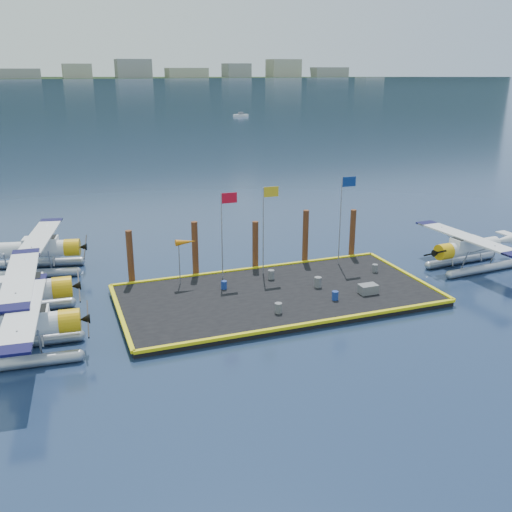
{
  "coord_description": "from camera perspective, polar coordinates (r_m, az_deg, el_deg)",
  "views": [
    {
      "loc": [
        -13.11,
        -31.78,
        14.26
      ],
      "look_at": [
        -0.7,
        2.0,
        2.39
      ],
      "focal_mm": 40.0,
      "sensor_mm": 36.0,
      "label": 1
    }
  ],
  "objects": [
    {
      "name": "seaplane_b",
      "position": [
        36.19,
        -23.0,
        -3.65
      ],
      "size": [
        9.7,
        10.69,
        3.8
      ],
      "rotation": [
        0.0,
        0.0,
        -1.62
      ],
      "color": "#959AA3",
      "rests_on": "ground"
    },
    {
      "name": "seaplane_a",
      "position": [
        31.71,
        -22.76,
        -6.81
      ],
      "size": [
        9.34,
        10.29,
        3.65
      ],
      "rotation": [
        0.0,
        0.0,
        -1.65
      ],
      "color": "#959AA3",
      "rests_on": "ground"
    },
    {
      "name": "drum_1",
      "position": [
        36.22,
        7.92,
        -3.94
      ],
      "size": [
        0.4,
        0.4,
        0.56
      ],
      "primitive_type": "cylinder",
      "color": "navy",
      "rests_on": "dock"
    },
    {
      "name": "piling_1",
      "position": [
        40.17,
        -6.1,
        0.53
      ],
      "size": [
        0.44,
        0.44,
        4.2
      ],
      "primitive_type": "cylinder",
      "color": "#4C2815",
      "rests_on": "ground"
    },
    {
      "name": "drum_2",
      "position": [
        38.14,
        6.21,
        -2.61
      ],
      "size": [
        0.49,
        0.49,
        0.69
      ],
      "primitive_type": "cylinder",
      "color": "#5C5C61",
      "rests_on": "dock"
    },
    {
      "name": "dock_bumpers",
      "position": [
        37.04,
        2.09,
        -3.58
      ],
      "size": [
        20.25,
        10.25,
        0.18
      ],
      "primitive_type": null,
      "color": "#D1C30C",
      "rests_on": "dock"
    },
    {
      "name": "drum_5",
      "position": [
        39.38,
        1.52,
        -1.86
      ],
      "size": [
        0.45,
        0.45,
        0.64
      ],
      "primitive_type": "cylinder",
      "color": "#5C5C61",
      "rests_on": "dock"
    },
    {
      "name": "crate",
      "position": [
        37.62,
        11.14,
        -3.25
      ],
      "size": [
        1.17,
        0.78,
        0.59
      ],
      "primitive_type": "cube",
      "color": "#5C5C61",
      "rests_on": "dock"
    },
    {
      "name": "seaplane_c",
      "position": [
        44.36,
        -21.18,
        0.41
      ],
      "size": [
        9.54,
        10.41,
        3.68
      ],
      "rotation": [
        0.0,
        0.0,
        -1.76
      ],
      "color": "#959AA3",
      "rests_on": "ground"
    },
    {
      "name": "drum_0",
      "position": [
        37.69,
        -3.23,
        -2.9
      ],
      "size": [
        0.39,
        0.39,
        0.55
      ],
      "primitive_type": "cylinder",
      "color": "navy",
      "rests_on": "dock"
    },
    {
      "name": "ground",
      "position": [
        37.22,
        2.08,
        -4.28
      ],
      "size": [
        4000.0,
        4000.0,
        0.0
      ],
      "primitive_type": "plane",
      "color": "#182B48",
      "rests_on": "ground"
    },
    {
      "name": "piling_2",
      "position": [
        41.48,
        -0.07,
        0.92
      ],
      "size": [
        0.44,
        0.44,
        3.8
      ],
      "primitive_type": "cylinder",
      "color": "#4C2815",
      "rests_on": "ground"
    },
    {
      "name": "windsock",
      "position": [
        38.12,
        -7.06,
        1.29
      ],
      "size": [
        1.4,
        0.44,
        3.12
      ],
      "color": "#96949C",
      "rests_on": "dock"
    },
    {
      "name": "drum_3",
      "position": [
        34.04,
        2.25,
        -5.21
      ],
      "size": [
        0.44,
        0.44,
        0.62
      ],
      "primitive_type": "cylinder",
      "color": "#5C5C61",
      "rests_on": "dock"
    },
    {
      "name": "dock",
      "position": [
        37.15,
        2.08,
        -4.0
      ],
      "size": [
        20.0,
        10.0,
        0.4
      ],
      "primitive_type": "cube",
      "color": "black",
      "rests_on": "ground"
    },
    {
      "name": "far_backdrop",
      "position": [
        1787.31,
        -12.65,
        17.69
      ],
      "size": [
        3050.0,
        2050.0,
        810.0
      ],
      "color": "black",
      "rests_on": "ground"
    },
    {
      "name": "piling_4",
      "position": [
        44.72,
        9.61,
        2.08
      ],
      "size": [
        0.44,
        0.44,
        4.0
      ],
      "primitive_type": "cylinder",
      "color": "#4C2815",
      "rests_on": "ground"
    },
    {
      "name": "piling_3",
      "position": [
        42.89,
        4.96,
        1.79
      ],
      "size": [
        0.44,
        0.44,
        4.3
      ],
      "primitive_type": "cylinder",
      "color": "#4C2815",
      "rests_on": "ground"
    },
    {
      "name": "flagpole_red",
      "position": [
        38.48,
        -3.16,
        3.37
      ],
      "size": [
        1.14,
        0.08,
        6.0
      ],
      "color": "#96949C",
      "rests_on": "dock"
    },
    {
      "name": "flagpole_blue",
      "position": [
        41.84,
        8.72,
        4.81
      ],
      "size": [
        1.14,
        0.08,
        6.5
      ],
      "color": "#96949C",
      "rests_on": "dock"
    },
    {
      "name": "piling_0",
      "position": [
        39.42,
        -12.44,
        -0.31
      ],
      "size": [
        0.44,
        0.44,
        4.0
      ],
      "primitive_type": "cylinder",
      "color": "#4C2815",
      "rests_on": "ground"
    },
    {
      "name": "seaplane_d",
      "position": [
        45.01,
        20.55,
        0.58
      ],
      "size": [
        8.76,
        9.66,
        3.43
      ],
      "rotation": [
        0.0,
        0.0,
        1.64
      ],
      "color": "#959AA3",
      "rests_on": "ground"
    },
    {
      "name": "flagpole_yellow",
      "position": [
        39.4,
        1.01,
        3.93
      ],
      "size": [
        1.14,
        0.08,
        6.2
      ],
      "color": "#96949C",
      "rests_on": "dock"
    },
    {
      "name": "drum_4",
      "position": [
        41.6,
        11.8,
        -1.2
      ],
      "size": [
        0.4,
        0.4,
        0.56
      ],
      "primitive_type": "cylinder",
      "color": "#5C5C61",
      "rests_on": "dock"
    }
  ]
}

